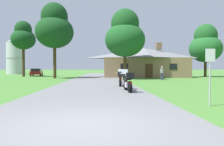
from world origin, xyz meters
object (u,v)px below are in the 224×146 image
Objects in this scene: tree_by_lodge_front at (125,35)px; metal_silo_distant at (16,56)px; motorcycle_yellow_farthest_in_row at (120,79)px; tree_left_far at (23,37)px; bystander_gray_shirt_near_lodge at (162,72)px; bystander_tan_shirt_beside_signpost at (162,72)px; tree_right_of_lodge at (206,45)px; tree_left_near at (55,28)px; motorcycle_black_nearest_to_camera at (128,82)px; metal_signpost_roadside at (210,70)px; parked_red_suv_far_left at (36,72)px; motorcycle_green_second_in_row at (125,80)px.

metal_silo_distant is at bearing 133.25° from tree_by_lodge_front.
motorcycle_yellow_farthest_in_row is 26.49m from tree_left_far.
bystander_tan_shirt_beside_signpost is at bearing 151.38° from bystander_gray_shirt_near_lodge.
tree_right_of_lodge is at bearing 119.90° from bystander_gray_shirt_near_lodge.
tree_left_far is at bearing 135.09° from tree_left_near.
motorcycle_black_nearest_to_camera is at bearing -125.51° from tree_right_of_lodge.
tree_right_of_lodge is (13.72, 27.32, 4.05)m from metal_signpost_roadside.
bystander_tan_shirt_beside_signpost is 0.19× the size of tree_right_of_lodge.
metal_silo_distant reaches higher than motorcycle_yellow_farthest_in_row.
tree_left_far reaches higher than motorcycle_yellow_farthest_in_row.
tree_left_near reaches higher than bystander_tan_shirt_beside_signpost.
tree_right_of_lodge reaches higher than bystander_gray_shirt_near_lodge.
tree_left_near is (-8.14, 18.39, 6.60)m from motorcycle_black_nearest_to_camera.
metal_signpost_roadside is 20.93m from tree_by_lodge_front.
bystander_gray_shirt_near_lodge is at bearing -47.02° from parked_red_suv_far_left.
motorcycle_black_nearest_to_camera is 1.24× the size of bystander_tan_shirt_beside_signpost.
tree_by_lodge_front is (-0.79, 20.43, 4.49)m from metal_signpost_roadside.
motorcycle_green_second_in_row is at bearing -72.11° from parked_red_suv_far_left.
tree_left_near is 1.15× the size of tree_by_lodge_front.
tree_by_lodge_front reaches higher than bystander_tan_shirt_beside_signpost.
metal_silo_distant is (-7.78, 16.54, -2.37)m from tree_left_far.
tree_right_of_lodge is 0.99× the size of metal_silo_distant.
tree_left_far is (-14.83, 21.03, 6.28)m from motorcycle_yellow_farthest_in_row.
tree_left_far is 1.07× the size of metal_silo_distant.
motorcycle_yellow_farthest_in_row is 1.24× the size of bystander_tan_shirt_beside_signpost.
metal_silo_distant is at bearing 121.99° from tree_left_near.
motorcycle_green_second_in_row is 0.23× the size of tree_right_of_lodge.
motorcycle_black_nearest_to_camera is 31.77m from parked_red_suv_far_left.
tree_right_of_lodge is at bearing -71.76° from bystander_tan_shirt_beside_signpost.
tree_right_of_lodge is at bearing 53.33° from motorcycle_yellow_farthest_in_row.
tree_left_near is at bearing 123.98° from motorcycle_yellow_farthest_in_row.
tree_by_lodge_front is at bearing 86.05° from motorcycle_yellow_farthest_in_row.
bystander_tan_shirt_beside_signpost reaches higher than motorcycle_green_second_in_row.
metal_signpost_roadside is at bearing -23.21° from bystander_gray_shirt_near_lodge.
motorcycle_yellow_farthest_in_row is 25.14m from tree_right_of_lodge.
parked_red_suv_far_left is at bearing 115.97° from metal_signpost_roadside.
motorcycle_green_second_in_row is (0.06, 1.93, 0.00)m from motorcycle_black_nearest_to_camera.
parked_red_suv_far_left is at bearing -55.59° from metal_silo_distant.
metal_silo_distant is at bearing -146.75° from bystander_gray_shirt_near_lodge.
metal_signpost_roadside reaches higher than bystander_tan_shirt_beside_signpost.
metal_signpost_roadside is 0.20× the size of tree_left_near.
tree_by_lodge_front is 0.97× the size of tree_left_far.
parked_red_suv_far_left reaches higher than motorcycle_yellow_farthest_in_row.
tree_by_lodge_front is 20.69m from parked_red_suv_far_left.
motorcycle_yellow_farthest_in_row is 0.19× the size of tree_left_near.
motorcycle_green_second_in_row is at bearing 110.07° from metal_signpost_roadside.
metal_silo_distant is at bearing 125.57° from motorcycle_yellow_farthest_in_row.
metal_silo_distant is 16.25m from parked_red_suv_far_left.
motorcycle_green_second_in_row and motorcycle_yellow_farthest_in_row have the same top height.
tree_by_lodge_front is at bearing 92.22° from metal_signpost_roadside.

